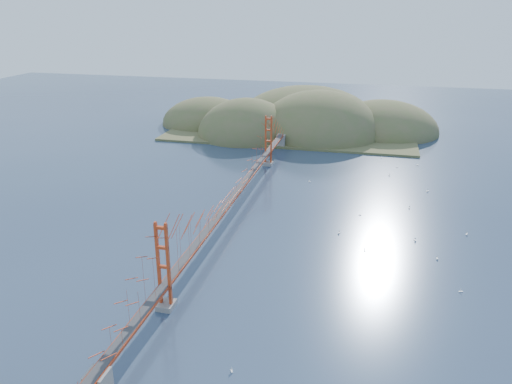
# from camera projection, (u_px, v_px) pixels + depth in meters

# --- Properties ---
(ground) EXTENTS (320.00, 320.00, 0.00)m
(ground) POSITION_uv_depth(u_px,v_px,m) (233.00, 215.00, 89.65)
(ground) COLOR #293A53
(ground) RESTS_ON ground
(bridge) EXTENTS (2.20, 94.40, 12.00)m
(bridge) POSITION_uv_depth(u_px,v_px,m) (232.00, 178.00, 87.31)
(bridge) COLOR gray
(bridge) RESTS_ON ground
(far_headlands) EXTENTS (84.00, 58.00, 25.00)m
(far_headlands) POSITION_uv_depth(u_px,v_px,m) (302.00, 128.00, 151.38)
(far_headlands) COLOR brown
(far_headlands) RESTS_ON ground
(sailboat_14) EXTENTS (0.59, 0.59, 0.66)m
(sailboat_14) POSITION_uv_depth(u_px,v_px,m) (339.00, 232.00, 82.36)
(sailboat_14) COLOR white
(sailboat_14) RESTS_ON ground
(sailboat_13) EXTENTS (0.57, 0.55, 0.64)m
(sailboat_13) POSITION_uv_depth(u_px,v_px,m) (461.00, 291.00, 65.69)
(sailboat_13) COLOR white
(sailboat_13) RESTS_ON ground
(sailboat_5) EXTENTS (0.45, 0.54, 0.63)m
(sailboat_5) POSITION_uv_depth(u_px,v_px,m) (437.00, 258.00, 74.18)
(sailboat_5) COLOR white
(sailboat_5) RESTS_ON ground
(sailboat_3) EXTENTS (0.48, 0.40, 0.56)m
(sailboat_3) POSITION_uv_depth(u_px,v_px,m) (360.00, 214.00, 89.35)
(sailboat_3) COLOR white
(sailboat_3) RESTS_ON ground
(sailboat_8) EXTENTS (0.69, 0.69, 0.74)m
(sailboat_8) POSITION_uv_depth(u_px,v_px,m) (427.00, 191.00, 100.52)
(sailboat_8) COLOR white
(sailboat_8) RESTS_ON ground
(sailboat_17) EXTENTS (0.63, 0.54, 0.72)m
(sailboat_17) POSITION_uv_depth(u_px,v_px,m) (417.00, 165.00, 116.45)
(sailboat_17) COLOR white
(sailboat_17) RESTS_ON ground
(sailboat_15) EXTENTS (0.55, 0.55, 0.58)m
(sailboat_15) POSITION_uv_depth(u_px,v_px,m) (389.00, 175.00, 109.75)
(sailboat_15) COLOR white
(sailboat_15) RESTS_ON ground
(sailboat_12) EXTENTS (0.52, 0.43, 0.60)m
(sailboat_12) POSITION_uv_depth(u_px,v_px,m) (381.00, 157.00, 122.08)
(sailboat_12) COLOR white
(sailboat_12) RESTS_ON ground
(sailboat_10) EXTENTS (0.56, 0.56, 0.62)m
(sailboat_10) POSITION_uv_depth(u_px,v_px,m) (232.00, 370.00, 51.55)
(sailboat_10) COLOR white
(sailboat_10) RESTS_ON ground
(sailboat_16) EXTENTS (0.53, 0.53, 0.57)m
(sailboat_16) POSITION_uv_depth(u_px,v_px,m) (310.00, 181.00, 105.98)
(sailboat_16) COLOR white
(sailboat_16) RESTS_ON ground
(sailboat_0) EXTENTS (0.47, 0.50, 0.56)m
(sailboat_0) POSITION_uv_depth(u_px,v_px,m) (365.00, 249.00, 76.74)
(sailboat_0) COLOR white
(sailboat_0) RESTS_ON ground
(sailboat_1) EXTENTS (0.61, 0.63, 0.70)m
(sailboat_1) POSITION_uv_depth(u_px,v_px,m) (415.00, 240.00, 79.77)
(sailboat_1) COLOR white
(sailboat_1) RESTS_ON ground
(sailboat_7) EXTENTS (0.54, 0.54, 0.61)m
(sailboat_7) POSITION_uv_depth(u_px,v_px,m) (397.00, 167.00, 115.17)
(sailboat_7) COLOR white
(sailboat_7) RESTS_ON ground
(sailboat_4) EXTENTS (0.53, 0.53, 0.59)m
(sailboat_4) POSITION_uv_depth(u_px,v_px,m) (409.00, 207.00, 92.39)
(sailboat_4) COLOR white
(sailboat_4) RESTS_ON ground
(sailboat_9) EXTENTS (0.59, 0.60, 0.67)m
(sailboat_9) POSITION_uv_depth(u_px,v_px,m) (467.00, 234.00, 81.87)
(sailboat_9) COLOR white
(sailboat_9) RESTS_ON ground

